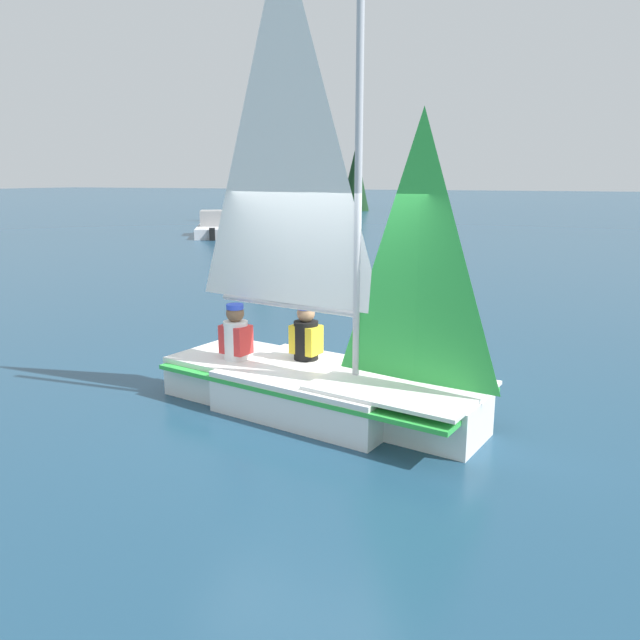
{
  "coord_description": "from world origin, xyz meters",
  "views": [
    {
      "loc": [
        -6.34,
        -2.7,
        2.66
      ],
      "look_at": [
        0.0,
        0.0,
        1.08
      ],
      "focal_mm": 35.0,
      "sensor_mm": 36.0,
      "label": 1
    }
  ],
  "objects_px": {
    "sailboat_main": "(317,351)",
    "sailor_crew": "(236,347)",
    "sailor_helm": "(306,347)",
    "motorboat_distant": "(214,227)"
  },
  "relations": [
    {
      "from": "sailor_helm",
      "to": "motorboat_distant",
      "type": "distance_m",
      "value": 22.55
    },
    {
      "from": "sailor_crew",
      "to": "motorboat_distant",
      "type": "relative_size",
      "value": 0.25
    },
    {
      "from": "sailboat_main",
      "to": "sailor_helm",
      "type": "height_order",
      "value": "sailboat_main"
    },
    {
      "from": "motorboat_distant",
      "to": "sailboat_main",
      "type": "bearing_deg",
      "value": -174.67
    },
    {
      "from": "sailor_crew",
      "to": "sailboat_main",
      "type": "bearing_deg",
      "value": 8.89
    },
    {
      "from": "sailboat_main",
      "to": "sailor_crew",
      "type": "distance_m",
      "value": 1.1
    },
    {
      "from": "sailor_helm",
      "to": "motorboat_distant",
      "type": "relative_size",
      "value": 0.25
    },
    {
      "from": "sailor_crew",
      "to": "motorboat_distant",
      "type": "xyz_separation_m",
      "value": [
        18.73,
        12.25,
        -0.23
      ]
    },
    {
      "from": "sailboat_main",
      "to": "motorboat_distant",
      "type": "xyz_separation_m",
      "value": [
        18.76,
        13.34,
        -0.31
      ]
    },
    {
      "from": "sailboat_main",
      "to": "sailor_crew",
      "type": "relative_size",
      "value": 4.61
    }
  ]
}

